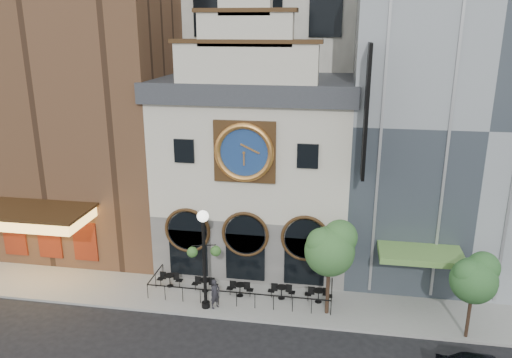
{
  "coord_description": "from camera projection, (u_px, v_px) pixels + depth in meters",
  "views": [
    {
      "loc": [
        5.3,
        -23.23,
        15.44
      ],
      "look_at": [
        0.3,
        6.0,
        6.31
      ],
      "focal_mm": 35.0,
      "sensor_mm": 36.0,
      "label": 1
    }
  ],
  "objects": [
    {
      "name": "bistro_2",
      "position": [
        240.0,
        289.0,
        29.35
      ],
      "size": [
        1.58,
        0.68,
        0.9
      ],
      "color": "black",
      "rests_on": "sidewalk"
    },
    {
      "name": "ground",
      "position": [
        232.0,
        321.0,
        27.28
      ],
      "size": [
        120.0,
        120.0,
        0.0
      ],
      "primitive_type": "plane",
      "color": "black",
      "rests_on": "ground"
    },
    {
      "name": "bistro_3",
      "position": [
        282.0,
        291.0,
        29.07
      ],
      "size": [
        1.58,
        0.68,
        0.9
      ],
      "color": "black",
      "rests_on": "sidewalk"
    },
    {
      "name": "tree_right",
      "position": [
        475.0,
        277.0,
        24.67
      ],
      "size": [
        2.4,
        2.31,
        4.63
      ],
      "color": "#382619",
      "rests_on": "sidewalk"
    },
    {
      "name": "bistro_4",
      "position": [
        318.0,
        295.0,
        28.69
      ],
      "size": [
        1.58,
        0.68,
        0.9
      ],
      "color": "black",
      "rests_on": "sidewalk"
    },
    {
      "name": "sidewalk",
      "position": [
        241.0,
        296.0,
        29.61
      ],
      "size": [
        44.0,
        5.0,
        0.15
      ],
      "primitive_type": "cube",
      "color": "gray",
      "rests_on": "ground"
    },
    {
      "name": "theater_building",
      "position": [
        79.0,
        68.0,
        35.04
      ],
      "size": [
        14.0,
        15.6,
        25.0
      ],
      "color": "brown",
      "rests_on": "ground"
    },
    {
      "name": "cafe_railing",
      "position": [
        241.0,
        288.0,
        29.46
      ],
      "size": [
        10.6,
        2.6,
        0.9
      ],
      "primitive_type": null,
      "color": "black",
      "rests_on": "sidewalk"
    },
    {
      "name": "retail_building",
      "position": [
        464.0,
        113.0,
        31.61
      ],
      "size": [
        14.0,
        14.4,
        20.0
      ],
      "color": "gray",
      "rests_on": "ground"
    },
    {
      "name": "clock_building",
      "position": [
        256.0,
        165.0,
        32.68
      ],
      "size": [
        12.6,
        8.78,
        18.65
      ],
      "color": "#605E5B",
      "rests_on": "ground"
    },
    {
      "name": "pedestrian",
      "position": [
        215.0,
        294.0,
        28.01
      ],
      "size": [
        0.71,
        0.75,
        1.73
      ],
      "primitive_type": "imported",
      "rotation": [
        0.0,
        0.0,
        0.92
      ],
      "color": "#232227",
      "rests_on": "sidewalk"
    },
    {
      "name": "tree_left",
      "position": [
        331.0,
        247.0,
        26.62
      ],
      "size": [
        2.81,
        2.71,
        5.41
      ],
      "color": "#382619",
      "rests_on": "sidewalk"
    },
    {
      "name": "bistro_0",
      "position": [
        170.0,
        279.0,
        30.44
      ],
      "size": [
        1.58,
        0.68,
        0.9
      ],
      "color": "black",
      "rests_on": "sidewalk"
    },
    {
      "name": "lamppost",
      "position": [
        204.0,
        249.0,
        27.23
      ],
      "size": [
        1.83,
        0.94,
        5.85
      ],
      "rotation": [
        0.0,
        0.0,
        0.28
      ],
      "color": "black",
      "rests_on": "sidewalk"
    },
    {
      "name": "bistro_1",
      "position": [
        205.0,
        284.0,
        29.87
      ],
      "size": [
        1.58,
        0.68,
        0.9
      ],
      "color": "black",
      "rests_on": "sidewalk"
    }
  ]
}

